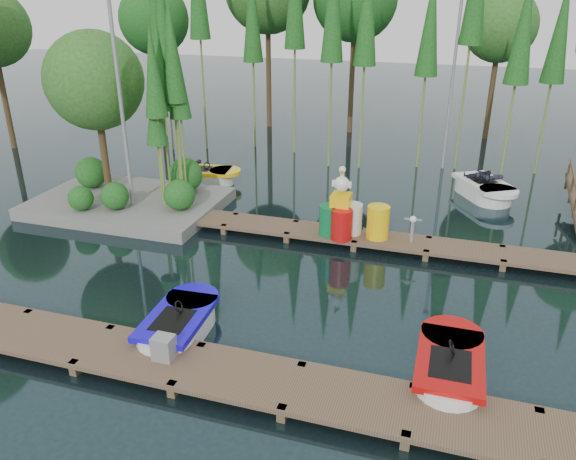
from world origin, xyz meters
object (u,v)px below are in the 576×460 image
(yellow_barrel, at_px, (378,222))
(boat_yellow_far, at_px, (205,176))
(boat_blue, at_px, (179,325))
(utility_cabinet, at_px, (164,348))
(drum_cluster, at_px, (341,216))
(island, at_px, (115,114))
(boat_red, at_px, (449,369))

(yellow_barrel, bearing_deg, boat_yellow_far, 152.42)
(boat_blue, relative_size, utility_cabinet, 5.40)
(yellow_barrel, xyz_separation_m, drum_cluster, (-1.06, -0.16, 0.13))
(island, bearing_deg, drum_cluster, -6.89)
(boat_yellow_far, relative_size, utility_cabinet, 5.57)
(boat_red, xyz_separation_m, yellow_barrel, (-2.30, 5.63, 0.52))
(boat_yellow_far, bearing_deg, utility_cabinet, -55.93)
(boat_blue, relative_size, drum_cluster, 1.29)
(island, xyz_separation_m, boat_red, (11.19, -6.42, -2.91))
(utility_cabinet, xyz_separation_m, yellow_barrel, (3.08, 7.00, 0.24))
(boat_blue, distance_m, drum_cluster, 6.16)
(island, bearing_deg, boat_yellow_far, 61.95)
(boat_yellow_far, xyz_separation_m, utility_cabinet, (4.21, -10.81, 0.27))
(boat_blue, height_order, boat_red, boat_red)
(boat_red, relative_size, drum_cluster, 1.33)
(boat_yellow_far, height_order, yellow_barrel, yellow_barrel)
(utility_cabinet, bearing_deg, boat_red, 14.30)
(boat_blue, bearing_deg, yellow_barrel, 56.69)
(boat_blue, height_order, drum_cluster, drum_cluster)
(drum_cluster, bearing_deg, boat_yellow_far, 147.54)
(boat_red, bearing_deg, drum_cluster, 121.05)
(boat_blue, distance_m, utility_cabinet, 1.26)
(boat_yellow_far, bearing_deg, island, -105.25)
(yellow_barrel, distance_m, drum_cluster, 1.08)
(island, xyz_separation_m, yellow_barrel, (8.89, -0.79, -2.40))
(boat_yellow_far, height_order, drum_cluster, drum_cluster)
(boat_blue, height_order, yellow_barrel, yellow_barrel)
(boat_red, xyz_separation_m, drum_cluster, (-3.36, 5.47, 0.65))
(boat_red, relative_size, yellow_barrel, 2.85)
(island, height_order, boat_blue, island)
(island, relative_size, boat_blue, 2.50)
(drum_cluster, bearing_deg, island, 173.11)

